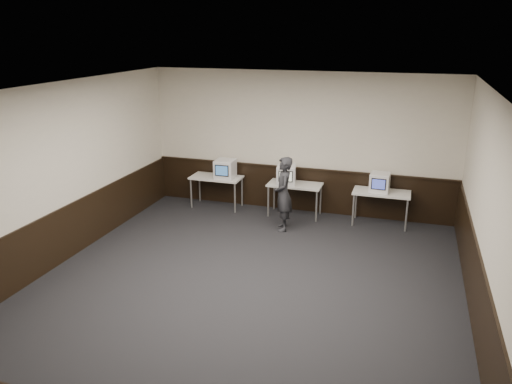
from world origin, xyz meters
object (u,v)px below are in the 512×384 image
person (283,194)px  emac_center (286,175)px  desk_center (295,187)px  emac_right (380,182)px  emac_left (225,169)px  desk_left (216,180)px  desk_right (381,195)px

person → emac_center: bearing=172.7°
desk_center → emac_right: emac_right is taller
desk_center → person: person is taller
desk_center → person: 0.91m
emac_left → emac_right: emac_left is taller
emac_center → desk_left: bearing=168.1°
desk_center → desk_left: bearing=180.0°
desk_right → desk_left: bearing=180.0°
desk_right → emac_right: 0.28m
person → emac_left: bearing=-135.7°
desk_right → emac_left: size_ratio=2.49×
desk_center → emac_right: 1.86m
emac_center → emac_left: bearing=169.7°
desk_left → person: size_ratio=0.76×
desk_center → desk_right: size_ratio=1.00×
desk_center → desk_right: bearing=0.0°
desk_center → emac_left: (-1.66, -0.05, 0.29)m
desk_center → emac_center: size_ratio=2.37×
desk_center → person: bearing=-92.3°
desk_left → emac_right: emac_right is taller
desk_left → emac_left: emac_left is taller
desk_center → desk_right: (1.90, 0.00, 0.00)m
desk_left → emac_center: 1.73m
emac_right → person: 2.09m
emac_left → emac_center: bearing=-1.4°
emac_center → person: (0.16, -0.85, -0.17)m
desk_left → desk_right: bearing=0.0°
desk_left → desk_center: size_ratio=1.00×
emac_right → desk_right: bearing=-1.4°
emac_center → desk_right: bearing=-9.1°
desk_right → emac_right: (-0.06, 0.00, 0.27)m
emac_right → desk_center: bearing=-177.2°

